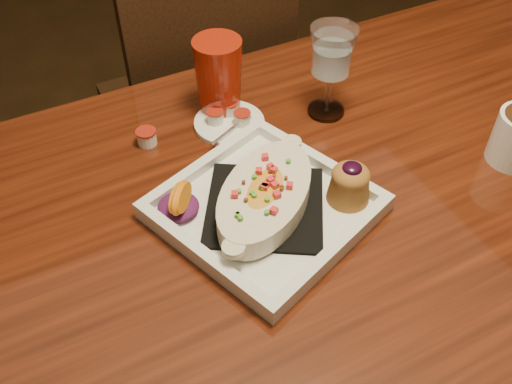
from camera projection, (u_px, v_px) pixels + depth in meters
name	position (u px, v px, depth m)	size (l,w,h in m)	color
table	(338.00, 232.00, 1.00)	(1.50, 0.90, 0.75)	#61220D
chair_far	(201.00, 106.00, 1.49)	(0.42, 0.42, 0.93)	black
plate	(271.00, 200.00, 0.88)	(0.37, 0.37, 0.08)	white
goblet	(332.00, 56.00, 0.99)	(0.08, 0.08, 0.17)	silver
saucer	(229.00, 121.00, 1.05)	(0.13, 0.13, 0.09)	white
creamer_loose	(147.00, 137.00, 1.01)	(0.04, 0.04, 0.03)	silver
red_tumbler	(219.00, 77.00, 1.03)	(0.09, 0.09, 0.15)	#A01D0B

